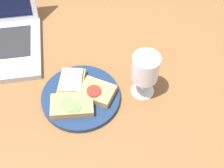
{
  "coord_description": "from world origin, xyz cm",
  "views": [
    {
      "loc": [
        -2.56,
        -45.43,
        73.51
      ],
      "look_at": [
        4.97,
        3.52,
        8.0
      ],
      "focal_mm": 50.0,
      "sensor_mm": 36.0,
      "label": 1
    }
  ],
  "objects_px": {
    "sandwich_with_tomato": "(97,92)",
    "sandwich_with_cheese": "(72,82)",
    "wine_glass": "(145,69)",
    "sandwich_with_cucumber": "(72,106)",
    "plate": "(81,97)"
  },
  "relations": [
    {
      "from": "plate",
      "to": "sandwich_with_cheese",
      "type": "distance_m",
      "value": 0.05
    },
    {
      "from": "plate",
      "to": "sandwich_with_tomato",
      "type": "distance_m",
      "value": 0.05
    },
    {
      "from": "wine_glass",
      "to": "sandwich_with_tomato",
      "type": "bearing_deg",
      "value": -178.64
    },
    {
      "from": "sandwich_with_cheese",
      "to": "wine_glass",
      "type": "bearing_deg",
      "value": -11.91
    },
    {
      "from": "sandwich_with_tomato",
      "to": "sandwich_with_cheese",
      "type": "bearing_deg",
      "value": 145.93
    },
    {
      "from": "sandwich_with_cucumber",
      "to": "sandwich_with_cheese",
      "type": "xyz_separation_m",
      "value": [
        0.01,
        0.08,
        0.0
      ]
    },
    {
      "from": "sandwich_with_cheese",
      "to": "wine_glass",
      "type": "distance_m",
      "value": 0.21
    },
    {
      "from": "sandwich_with_tomato",
      "to": "sandwich_with_cucumber",
      "type": "bearing_deg",
      "value": -153.5
    },
    {
      "from": "wine_glass",
      "to": "plate",
      "type": "bearing_deg",
      "value": 179.93
    },
    {
      "from": "sandwich_with_cheese",
      "to": "plate",
      "type": "bearing_deg",
      "value": -63.61
    },
    {
      "from": "sandwich_with_cucumber",
      "to": "sandwich_with_cheese",
      "type": "distance_m",
      "value": 0.08
    },
    {
      "from": "sandwich_with_tomato",
      "to": "wine_glass",
      "type": "relative_size",
      "value": 0.81
    },
    {
      "from": "sandwich_with_tomato",
      "to": "wine_glass",
      "type": "height_order",
      "value": "wine_glass"
    },
    {
      "from": "sandwich_with_cucumber",
      "to": "sandwich_with_tomato",
      "type": "xyz_separation_m",
      "value": [
        0.07,
        0.03,
        0.0
      ]
    },
    {
      "from": "plate",
      "to": "sandwich_with_cheese",
      "type": "xyz_separation_m",
      "value": [
        -0.02,
        0.04,
        0.02
      ]
    }
  ]
}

